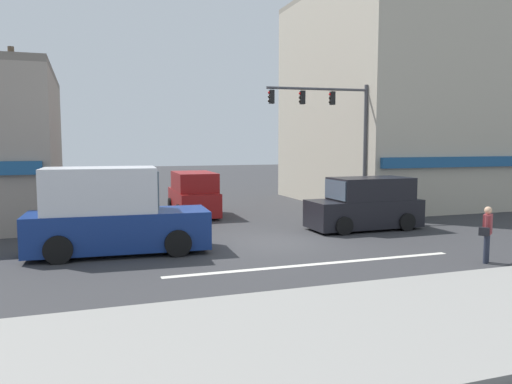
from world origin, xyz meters
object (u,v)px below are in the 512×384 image
object	(u,v)px
traffic_light_mast	(340,126)
pedestrian_foreground_with_bag	(487,231)
van_approaching_near	(366,205)
van_waiting_far	(193,195)
utility_pole_near_left	(15,139)
box_truck_crossing_rightbound	(112,215)

from	to	relation	value
traffic_light_mast	pedestrian_foreground_with_bag	xyz separation A→B (m)	(-0.14, -9.25, -3.35)
van_approaching_near	van_waiting_far	bearing A→B (deg)	133.18
van_waiting_far	utility_pole_near_left	bearing A→B (deg)	-155.82
box_truck_crossing_rightbound	pedestrian_foreground_with_bag	size ratio (longest dim) A/B	3.42
box_truck_crossing_rightbound	van_approaching_near	bearing A→B (deg)	7.58
box_truck_crossing_rightbound	pedestrian_foreground_with_bag	xyz separation A→B (m)	(10.27, -4.90, -0.30)
traffic_light_mast	van_waiting_far	xyz separation A→B (m)	(-6.20, 3.19, -3.30)
traffic_light_mast	utility_pole_near_left	bearing A→B (deg)	-179.46
utility_pole_near_left	traffic_light_mast	distance (m)	13.60
van_approaching_near	box_truck_crossing_rightbound	world-z (taller)	box_truck_crossing_rightbound
traffic_light_mast	box_truck_crossing_rightbound	xyz separation A→B (m)	(-10.41, -4.35, -3.05)
van_waiting_far	pedestrian_foreground_with_bag	size ratio (longest dim) A/B	2.79
van_approaching_near	pedestrian_foreground_with_bag	world-z (taller)	van_approaching_near
van_waiting_far	pedestrian_foreground_with_bag	distance (m)	13.84
box_truck_crossing_rightbound	utility_pole_near_left	bearing A→B (deg)	126.95
utility_pole_near_left	van_approaching_near	size ratio (longest dim) A/B	1.52
traffic_light_mast	van_approaching_near	world-z (taller)	traffic_light_mast
traffic_light_mast	box_truck_crossing_rightbound	size ratio (longest dim) A/B	1.09
utility_pole_near_left	pedestrian_foreground_with_bag	distance (m)	16.47
pedestrian_foreground_with_bag	van_approaching_near	bearing A→B (deg)	92.21
utility_pole_near_left	traffic_light_mast	size ratio (longest dim) A/B	1.13
traffic_light_mast	pedestrian_foreground_with_bag	distance (m)	9.84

